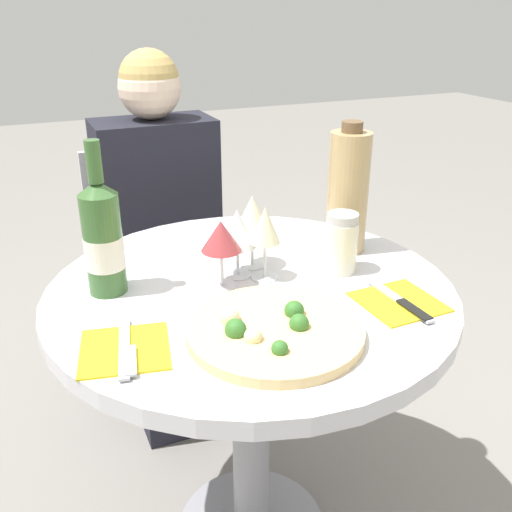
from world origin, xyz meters
name	(u,v)px	position (x,y,z in m)	size (l,w,h in m)	color
dining_table	(251,341)	(0.00, 0.00, 0.58)	(0.85, 0.85, 0.72)	gray
chair_behind_diner	(159,275)	(-0.01, 0.78, 0.40)	(0.41, 0.41, 0.82)	silver
seated_diner	(168,260)	(-0.01, 0.64, 0.51)	(0.36, 0.42, 1.14)	black
pizza_large	(274,330)	(-0.04, -0.20, 0.73)	(0.32, 0.32, 0.05)	#E5C17F
wine_bottle	(103,238)	(-0.28, 0.10, 0.83)	(0.08, 0.08, 0.31)	#38602D
tall_carafe	(348,192)	(0.28, 0.09, 0.86)	(0.09, 0.09, 0.30)	tan
sugar_shaker	(341,243)	(0.21, -0.01, 0.78)	(0.07, 0.07, 0.13)	silver
wine_glass_front_left	(221,237)	(-0.05, 0.02, 0.83)	(0.08, 0.08, 0.14)	silver
wine_glass_center	(237,229)	(-0.01, 0.06, 0.82)	(0.08, 0.08, 0.15)	silver
wine_glass_back_right	(252,215)	(0.04, 0.09, 0.84)	(0.08, 0.08, 0.16)	silver
wine_glass_front_right	(265,227)	(0.04, 0.02, 0.83)	(0.06, 0.06, 0.16)	silver
place_setting_left	(125,350)	(-0.29, -0.14, 0.72)	(0.18, 0.19, 0.01)	yellow
place_setting_right	(400,302)	(0.24, -0.19, 0.72)	(0.15, 0.19, 0.01)	yellow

